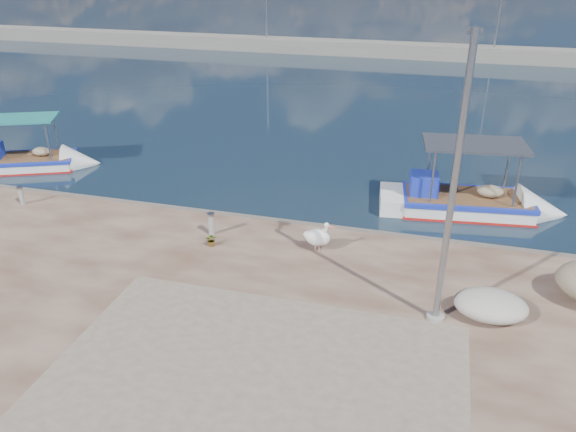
# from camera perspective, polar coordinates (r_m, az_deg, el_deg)

# --- Properties ---
(ground) EXTENTS (1400.00, 1400.00, 0.00)m
(ground) POSITION_cam_1_polar(r_m,az_deg,el_deg) (15.11, -3.89, -10.56)
(ground) COLOR #162635
(ground) RESTS_ON ground
(quay_patch) EXTENTS (9.00, 7.00, 0.01)m
(quay_patch) POSITION_cam_1_polar(r_m,az_deg,el_deg) (12.35, -4.09, -17.40)
(quay_patch) COLOR gray
(quay_patch) RESTS_ON quay
(breakwater) EXTENTS (120.00, 2.20, 7.50)m
(breakwater) POSITION_cam_1_polar(r_m,az_deg,el_deg) (52.26, 11.04, 16.23)
(breakwater) COLOR gray
(breakwater) RESTS_ON ground
(boat_left) EXTENTS (5.83, 3.91, 2.68)m
(boat_left) POSITION_cam_1_polar(r_m,az_deg,el_deg) (27.50, -25.04, 4.84)
(boat_left) COLOR white
(boat_left) RESTS_ON ground
(boat_right) EXTENTS (6.66, 2.89, 3.10)m
(boat_right) POSITION_cam_1_polar(r_m,az_deg,el_deg) (21.81, 17.46, 1.06)
(boat_right) COLOR white
(boat_right) RESTS_ON ground
(pelican) EXTENTS (1.05, 0.57, 1.00)m
(pelican) POSITION_cam_1_polar(r_m,az_deg,el_deg) (17.03, 3.07, -2.13)
(pelican) COLOR tan
(pelican) RESTS_ON quay
(lamp_post) EXTENTS (0.44, 0.96, 7.00)m
(lamp_post) POSITION_cam_1_polar(r_m,az_deg,el_deg) (13.19, 16.32, 1.76)
(lamp_post) COLOR gray
(lamp_post) RESTS_ON quay
(bollard_near) EXTENTS (0.25, 0.25, 0.75)m
(bollard_near) POSITION_cam_1_polar(r_m,az_deg,el_deg) (18.16, -7.81, -0.70)
(bollard_near) COLOR gray
(bollard_near) RESTS_ON quay
(bollard_far) EXTENTS (0.22, 0.22, 0.66)m
(bollard_far) POSITION_cam_1_polar(r_m,az_deg,el_deg) (22.30, -25.48, 1.95)
(bollard_far) COLOR gray
(bollard_far) RESTS_ON quay
(potted_plant) EXTENTS (0.43, 0.39, 0.41)m
(potted_plant) POSITION_cam_1_polar(r_m,az_deg,el_deg) (17.56, -7.76, -2.41)
(potted_plant) COLOR #33722D
(potted_plant) RESTS_ON quay
(net_pile_d) EXTENTS (1.81, 1.36, 0.68)m
(net_pile_d) POSITION_cam_1_polar(r_m,az_deg,el_deg) (15.06, 19.90, -8.52)
(net_pile_d) COLOR #B8B4AA
(net_pile_d) RESTS_ON quay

